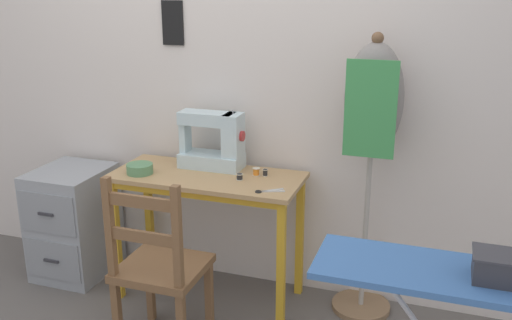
{
  "coord_description": "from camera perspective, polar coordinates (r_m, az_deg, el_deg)",
  "views": [
    {
      "loc": [
        1.2,
        -2.45,
        1.75
      ],
      "look_at": [
        0.29,
        0.2,
        0.86
      ],
      "focal_mm": 40.0,
      "sensor_mm": 36.0,
      "label": 1
    }
  ],
  "objects": [
    {
      "name": "dress_form",
      "position": [
        2.91,
        11.57,
        4.0
      ],
      "size": [
        0.32,
        0.32,
        1.51
      ],
      "color": "#846647",
      "rests_on": "ground_plane"
    },
    {
      "name": "wooden_chair",
      "position": [
        2.81,
        -9.64,
        -10.68
      ],
      "size": [
        0.4,
        0.38,
        0.92
      ],
      "color": "brown",
      "rests_on": "ground_plane"
    },
    {
      "name": "scissors",
      "position": [
        2.85,
        0.94,
        -3.14
      ],
      "size": [
        0.14,
        0.1,
        0.01
      ],
      "color": "silver",
      "rests_on": "sewing_table"
    },
    {
      "name": "sewing_machine",
      "position": [
        3.17,
        -4.11,
        1.79
      ],
      "size": [
        0.37,
        0.17,
        0.34
      ],
      "color": "silver",
      "rests_on": "sewing_table"
    },
    {
      "name": "ironing_board",
      "position": [
        2.08,
        20.66,
        -11.9
      ],
      "size": [
        1.04,
        0.32,
        0.82
      ],
      "color": "#3D6BAD",
      "rests_on": "ground_plane"
    },
    {
      "name": "fabric_bowl",
      "position": [
        3.17,
        -11.55,
        -0.83
      ],
      "size": [
        0.14,
        0.14,
        0.05
      ],
      "color": "#56895B",
      "rests_on": "sewing_table"
    },
    {
      "name": "ground_plane",
      "position": [
        3.24,
        -6.24,
        -15.14
      ],
      "size": [
        14.0,
        14.0,
        0.0
      ],
      "primitive_type": "plane",
      "color": "#5B5651"
    },
    {
      "name": "wall_back",
      "position": [
        3.24,
        -3.1,
        9.18
      ],
      "size": [
        10.0,
        0.06,
        2.55
      ],
      "color": "silver",
      "rests_on": "ground_plane"
    },
    {
      "name": "thread_spool_far_edge",
      "position": [
        3.07,
        0.93,
        -1.27
      ],
      "size": [
        0.03,
        0.03,
        0.04
      ],
      "color": "black",
      "rests_on": "sewing_table"
    },
    {
      "name": "storage_box",
      "position": [
        2.03,
        23.99,
        -9.89
      ],
      "size": [
        0.23,
        0.14,
        0.09
      ],
      "color": "#333338",
      "rests_on": "ironing_board"
    },
    {
      "name": "filing_cabinet",
      "position": [
        3.68,
        -17.74,
        -5.92
      ],
      "size": [
        0.4,
        0.48,
        0.67
      ],
      "color": "#93999E",
      "rests_on": "ground_plane"
    },
    {
      "name": "thread_spool_near_machine",
      "position": [
        3.01,
        -1.65,
        -1.69
      ],
      "size": [
        0.04,
        0.04,
        0.03
      ],
      "color": "black",
      "rests_on": "sewing_table"
    },
    {
      "name": "sewing_table",
      "position": [
        3.13,
        -4.97,
        -3.45
      ],
      "size": [
        1.04,
        0.45,
        0.74
      ],
      "color": "tan",
      "rests_on": "ground_plane"
    },
    {
      "name": "thread_spool_mid_table",
      "position": [
        3.08,
        0.02,
        -1.18
      ],
      "size": [
        0.04,
        0.04,
        0.04
      ],
      "color": "orange",
      "rests_on": "sewing_table"
    }
  ]
}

